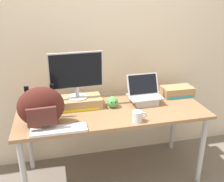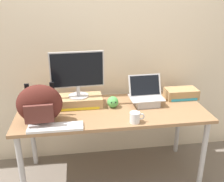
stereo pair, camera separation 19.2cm
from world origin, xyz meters
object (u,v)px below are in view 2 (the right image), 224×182
at_px(open_laptop, 146,99).
at_px(plush_toy, 113,102).
at_px(desktop_monitor, 77,73).
at_px(external_keyboard, 56,127).
at_px(cell_phone, 47,109).
at_px(messenger_backpack, 40,104).
at_px(toner_box_cyan, 181,94).
at_px(coffee_mug, 135,117).
at_px(toner_box_yellow, 79,101).

height_order(open_laptop, plush_toy, open_laptop).
distance_m(desktop_monitor, external_keyboard, 0.56).
relative_size(open_laptop, cell_phone, 2.19).
height_order(external_keyboard, messenger_backpack, messenger_backpack).
relative_size(desktop_monitor, toner_box_cyan, 1.54).
relative_size(messenger_backpack, coffee_mug, 2.95).
bearing_deg(open_laptop, external_keyboard, -158.76).
height_order(messenger_backpack, plush_toy, messenger_backpack).
bearing_deg(desktop_monitor, cell_phone, -173.57).
relative_size(open_laptop, toner_box_cyan, 1.01).
distance_m(toner_box_yellow, open_laptop, 0.65).
bearing_deg(coffee_mug, plush_toy, 113.13).
bearing_deg(toner_box_yellow, external_keyboard, -115.03).
distance_m(toner_box_yellow, desktop_monitor, 0.28).
height_order(open_laptop, toner_box_cyan, open_laptop).
distance_m(desktop_monitor, coffee_mug, 0.67).
xyz_separation_m(external_keyboard, cell_phone, (-0.10, 0.37, -0.01)).
relative_size(toner_box_yellow, desktop_monitor, 0.89).
xyz_separation_m(external_keyboard, coffee_mug, (0.65, 0.01, 0.04)).
height_order(open_laptop, messenger_backpack, messenger_backpack).
xyz_separation_m(messenger_backpack, plush_toy, (0.63, 0.21, -0.11)).
distance_m(plush_toy, toner_box_cyan, 0.74).
xyz_separation_m(toner_box_yellow, cell_phone, (-0.29, -0.05, -0.04)).
relative_size(toner_box_yellow, toner_box_cyan, 1.38).
relative_size(open_laptop, messenger_backpack, 0.86).
xyz_separation_m(open_laptop, messenger_backpack, (-0.96, -0.23, 0.10)).
xyz_separation_m(toner_box_yellow, coffee_mug, (0.46, -0.41, -0.00)).
distance_m(coffee_mug, cell_phone, 0.83).
xyz_separation_m(desktop_monitor, cell_phone, (-0.29, -0.05, -0.32)).
height_order(toner_box_yellow, open_laptop, open_laptop).
distance_m(open_laptop, coffee_mug, 0.39).
distance_m(external_keyboard, toner_box_cyan, 1.32).
bearing_deg(plush_toy, messenger_backpack, -161.67).
bearing_deg(desktop_monitor, toner_box_yellow, 91.16).
relative_size(open_laptop, external_keyboard, 0.74).
distance_m(external_keyboard, cell_phone, 0.38).
height_order(open_laptop, coffee_mug, open_laptop).
height_order(toner_box_yellow, cell_phone, toner_box_yellow).
relative_size(desktop_monitor, coffee_mug, 3.86).
bearing_deg(cell_phone, messenger_backpack, -85.34).
relative_size(messenger_backpack, cell_phone, 2.55).
xyz_separation_m(open_laptop, cell_phone, (-0.94, 0.01, -0.05)).
relative_size(toner_box_yellow, plush_toy, 4.10).
bearing_deg(toner_box_cyan, messenger_backpack, -166.35).
xyz_separation_m(messenger_backpack, cell_phone, (0.02, 0.24, -0.16)).
distance_m(messenger_backpack, coffee_mug, 0.79).
height_order(cell_phone, toner_box_cyan, toner_box_cyan).
bearing_deg(external_keyboard, plush_toy, 33.64).
xyz_separation_m(toner_box_yellow, messenger_backpack, (-0.32, -0.29, 0.12)).
bearing_deg(desktop_monitor, open_laptop, -8.49).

